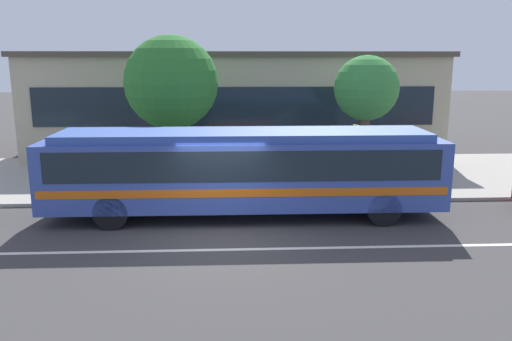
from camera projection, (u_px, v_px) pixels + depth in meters
The scene contains 11 objects.
ground_plane at pixel (221, 239), 14.17m from camera, with size 120.00×120.00×0.00m, color #3C3A3A.
sidewalk_slab at pixel (224, 176), 21.35m from camera, with size 60.00×8.00×0.12m, color #9C968C.
lane_stripe_center at pixel (221, 250), 13.39m from camera, with size 56.00×0.16×0.01m, color silver.
transit_bus at pixel (244, 167), 15.85m from camera, with size 12.00×2.49×2.68m.
pedestrian_waiting_near_sign at pixel (306, 165), 18.59m from camera, with size 0.47×0.47×1.62m.
pedestrian_walking_along_curb at pixel (320, 167), 18.19m from camera, with size 0.46×0.46×1.67m.
pedestrian_standing_by_tree at pixel (323, 161), 18.98m from camera, with size 0.43×0.43×1.71m.
bus_stop_sign at pixel (356, 151), 17.63m from camera, with size 0.15×0.44×2.50m.
street_tree_near_stop at pixel (171, 83), 19.83m from camera, with size 3.58×3.58×5.56m.
street_tree_mid_block at pixel (366, 89), 20.24m from camera, with size 2.53×2.53×4.80m.
station_building at pixel (235, 101), 27.72m from camera, with size 19.99×9.35×5.08m.
Camera 1 is at (0.27, -13.46, 4.88)m, focal length 36.53 mm.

